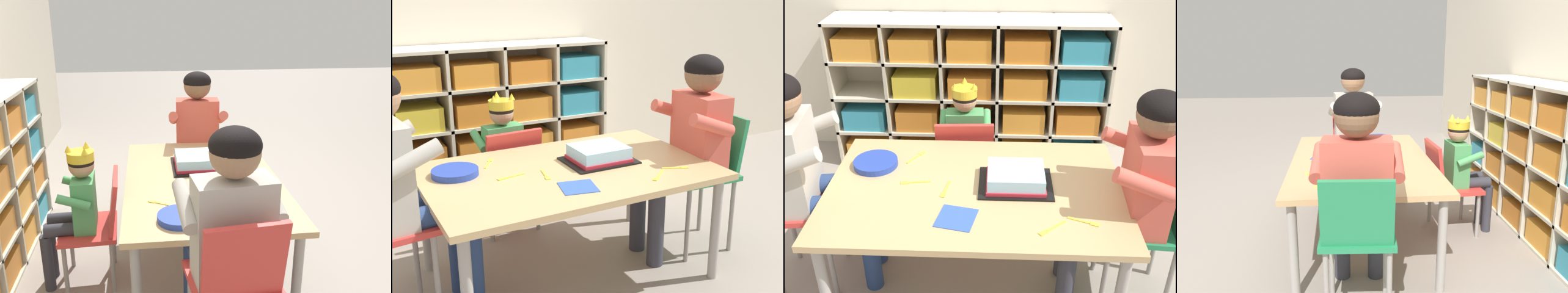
% 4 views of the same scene
% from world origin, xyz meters
% --- Properties ---
extents(ground, '(16.00, 16.00, 0.00)m').
position_xyz_m(ground, '(0.00, 0.00, 0.00)').
color(ground, gray).
extents(storage_cubby_shelf, '(1.82, 0.35, 1.00)m').
position_xyz_m(storage_cubby_shelf, '(-0.07, 1.21, 0.47)').
color(storage_cubby_shelf, beige).
rests_on(storage_cubby_shelf, ground).
extents(activity_table, '(1.32, 0.85, 0.55)m').
position_xyz_m(activity_table, '(0.00, 0.00, 0.50)').
color(activity_table, tan).
rests_on(activity_table, ground).
extents(classroom_chair_blue, '(0.36, 0.34, 0.62)m').
position_xyz_m(classroom_chair_blue, '(-0.09, 0.58, 0.36)').
color(classroom_chair_blue, red).
rests_on(classroom_chair_blue, ground).
extents(child_with_crown, '(0.30, 0.31, 0.80)m').
position_xyz_m(child_with_crown, '(-0.09, 0.68, 0.49)').
color(child_with_crown, '#4C9E5B').
rests_on(child_with_crown, ground).
extents(classroom_chair_adult_side, '(0.37, 0.37, 0.77)m').
position_xyz_m(classroom_chair_adult_side, '(-0.85, -0.02, 0.47)').
color(classroom_chair_adult_side, red).
rests_on(classroom_chair_adult_side, ground).
extents(adult_helper_seated, '(0.45, 0.43, 1.07)m').
position_xyz_m(adult_helper_seated, '(-0.73, -0.01, 0.67)').
color(adult_helper_seated, '#B2ADA3').
rests_on(adult_helper_seated, ground).
extents(classroom_chair_guest_side, '(0.38, 0.35, 0.72)m').
position_xyz_m(classroom_chair_guest_side, '(0.79, -0.06, 0.44)').
color(classroom_chair_guest_side, '#238451').
rests_on(classroom_chair_guest_side, ground).
extents(guest_at_table_side, '(0.44, 0.42, 1.04)m').
position_xyz_m(guest_at_table_side, '(0.67, -0.06, 0.64)').
color(guest_at_table_side, '#D15647').
rests_on(guest_at_table_side, ground).
extents(birthday_cake_on_tray, '(0.33, 0.26, 0.08)m').
position_xyz_m(birthday_cake_on_tray, '(0.18, 0.03, 0.58)').
color(birthday_cake_on_tray, black).
rests_on(birthday_cake_on_tray, activity_table).
extents(paper_plate_stack, '(0.21, 0.21, 0.03)m').
position_xyz_m(paper_plate_stack, '(-0.48, 0.16, 0.56)').
color(paper_plate_stack, '#233DA3').
rests_on(paper_plate_stack, activity_table).
extents(paper_napkin_square, '(0.18, 0.18, 0.00)m').
position_xyz_m(paper_napkin_square, '(-0.06, -0.23, 0.55)').
color(paper_napkin_square, '#3356B7').
rests_on(paper_napkin_square, activity_table).
extents(fork_scattered_mid_table, '(0.12, 0.06, 0.00)m').
position_xyz_m(fork_scattered_mid_table, '(0.45, -0.23, 0.55)').
color(fork_scattered_mid_table, yellow).
rests_on(fork_scattered_mid_table, activity_table).
extents(fork_at_table_front_edge, '(0.08, 0.12, 0.00)m').
position_xyz_m(fork_at_table_front_edge, '(-0.30, 0.25, 0.55)').
color(fork_at_table_front_edge, yellow).
rests_on(fork_at_table_front_edge, activity_table).
extents(fork_beside_plate_stack, '(0.13, 0.04, 0.00)m').
position_xyz_m(fork_beside_plate_stack, '(-0.28, 0.02, 0.55)').
color(fork_beside_plate_stack, yellow).
rests_on(fork_beside_plate_stack, activity_table).
extents(fork_near_child_seat, '(0.12, 0.10, 0.00)m').
position_xyz_m(fork_near_child_seat, '(0.31, -0.28, 0.55)').
color(fork_near_child_seat, yellow).
rests_on(fork_near_child_seat, activity_table).
extents(fork_by_napkin, '(0.04, 0.13, 0.00)m').
position_xyz_m(fork_by_napkin, '(-0.13, -0.04, 0.55)').
color(fork_by_napkin, yellow).
rests_on(fork_by_napkin, activity_table).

